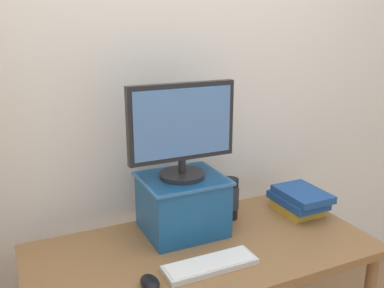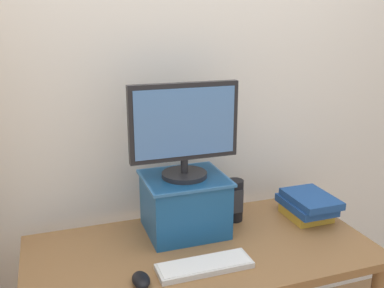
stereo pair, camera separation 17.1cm
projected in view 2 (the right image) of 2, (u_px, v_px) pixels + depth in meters
back_wall at (166, 96)px, 2.08m from camera, size 7.00×0.08×2.60m
desk at (201, 264)px, 1.80m from camera, size 1.43×0.70×0.74m
riser_box at (185, 203)px, 1.89m from camera, size 0.36×0.32×0.26m
computer_monitor at (184, 128)px, 1.79m from camera, size 0.47×0.20×0.41m
keyboard at (205, 266)px, 1.63m from camera, size 0.37×0.12×0.02m
computer_mouse at (141, 280)px, 1.53m from camera, size 0.06×0.10×0.04m
book_stack at (308, 205)px, 2.03m from camera, size 0.20×0.28×0.12m
desk_speaker at (235, 200)px, 2.00m from camera, size 0.08×0.08×0.20m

